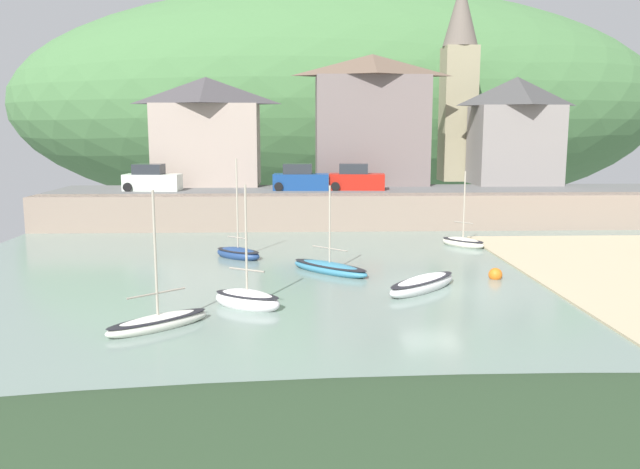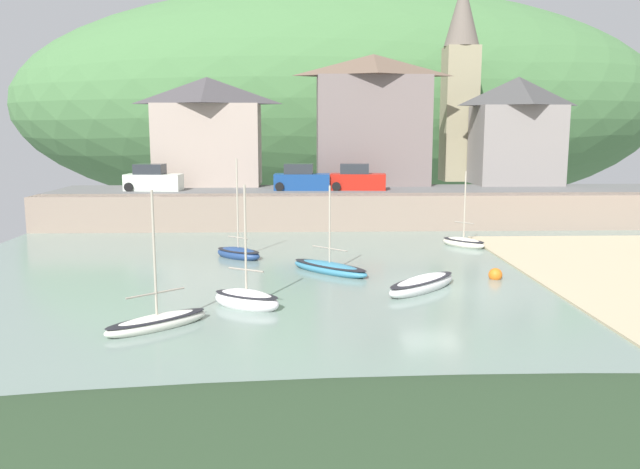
# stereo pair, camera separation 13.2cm
# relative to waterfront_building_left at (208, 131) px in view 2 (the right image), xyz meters

# --- Properties ---
(ground) EXTENTS (48.00, 41.00, 0.61)m
(ground) POSITION_rel_waterfront_building_left_xyz_m (14.41, -34.76, -6.58)
(ground) COLOR gray
(quay_seawall) EXTENTS (48.00, 9.40, 2.40)m
(quay_seawall) POSITION_rel_waterfront_building_left_xyz_m (13.01, -7.70, -5.39)
(quay_seawall) COLOR gray
(quay_seawall) RESTS_ON ground
(hillside_backdrop) EXTENTS (80.00, 44.00, 27.79)m
(hillside_backdrop) POSITION_rel_waterfront_building_left_xyz_m (12.41, 30.00, 2.98)
(hillside_backdrop) COLOR #477541
(hillside_backdrop) RESTS_ON ground
(waterfront_building_left) EXTENTS (8.51, 5.26, 8.54)m
(waterfront_building_left) POSITION_rel_waterfront_building_left_xyz_m (0.00, 0.00, 0.00)
(waterfront_building_left) COLOR #A99789
(waterfront_building_left) RESTS_ON ground
(waterfront_building_centre) EXTENTS (9.22, 4.51, 10.34)m
(waterfront_building_centre) POSITION_rel_waterfront_building_left_xyz_m (13.20, 0.00, 0.90)
(waterfront_building_centre) COLOR slate
(waterfront_building_centre) RESTS_ON ground
(waterfront_building_right) EXTENTS (6.99, 5.19, 8.63)m
(waterfront_building_right) POSITION_rel_waterfront_building_left_xyz_m (24.94, 0.00, 0.05)
(waterfront_building_right) COLOR gray
(waterfront_building_right) RESTS_ON ground
(church_with_spire) EXTENTS (3.00, 3.00, 17.00)m
(church_with_spire) POSITION_rel_waterfront_building_left_xyz_m (21.17, 4.00, 4.42)
(church_with_spire) COLOR gray
(church_with_spire) RESTS_ON ground
(dinghy_open_wooden) EXTENTS (3.05, 2.80, 5.52)m
(dinghy_open_wooden) POSITION_rel_waterfront_building_left_xyz_m (3.91, -18.21, -6.48)
(dinghy_open_wooden) COLOR navy
(dinghy_open_wooden) RESTS_ON ground
(motorboat_with_cabin) EXTENTS (3.62, 3.30, 5.00)m
(motorboat_with_cabin) POSITION_rel_waterfront_building_left_xyz_m (2.20, -30.76, -6.51)
(motorboat_with_cabin) COLOR silver
(motorboat_with_cabin) RESTS_ON ground
(rowboat_small_beached) EXTENTS (4.15, 4.08, 4.38)m
(rowboat_small_beached) POSITION_rel_waterfront_building_left_xyz_m (8.68, -21.99, -6.52)
(rowboat_small_beached) COLOR teal
(rowboat_small_beached) RESTS_ON ground
(sailboat_blue_trim) EXTENTS (3.98, 4.01, 0.84)m
(sailboat_blue_trim) POSITION_rel_waterfront_building_left_xyz_m (12.51, -25.70, -6.49)
(sailboat_blue_trim) COLOR white
(sailboat_blue_trim) RESTS_ON ground
(sailboat_tall_mast) EXTENTS (2.70, 2.84, 4.61)m
(sailboat_tall_mast) POSITION_rel_waterfront_building_left_xyz_m (16.98, -15.16, -6.50)
(sailboat_tall_mast) COLOR silver
(sailboat_tall_mast) RESTS_ON ground
(fishing_boat_green) EXTENTS (3.06, 2.38, 5.02)m
(fishing_boat_green) POSITION_rel_waterfront_building_left_xyz_m (5.13, -28.17, -6.43)
(fishing_boat_green) COLOR white
(fishing_boat_green) RESTS_ON ground
(parked_car_near_slipway) EXTENTS (4.24, 2.07, 1.95)m
(parked_car_near_slipway) POSITION_rel_waterfront_building_left_xyz_m (-3.55, -4.50, -3.54)
(parked_car_near_slipway) COLOR silver
(parked_car_near_slipway) RESTS_ON ground
(parked_car_by_wall) EXTENTS (4.19, 1.92, 1.95)m
(parked_car_by_wall) POSITION_rel_waterfront_building_left_xyz_m (7.41, -4.50, -3.54)
(parked_car_by_wall) COLOR navy
(parked_car_by_wall) RESTS_ON ground
(parked_car_end_of_row) EXTENTS (4.24, 2.06, 1.95)m
(parked_car_end_of_row) POSITION_rel_waterfront_building_left_xyz_m (11.57, -4.50, -3.54)
(parked_car_end_of_row) COLOR #B61E13
(parked_car_end_of_row) RESTS_ON ground
(mooring_buoy) EXTENTS (0.64, 0.64, 0.64)m
(mooring_buoy) POSITION_rel_waterfront_building_left_xyz_m (16.33, -23.65, -6.56)
(mooring_buoy) COLOR orange
(mooring_buoy) RESTS_ON ground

